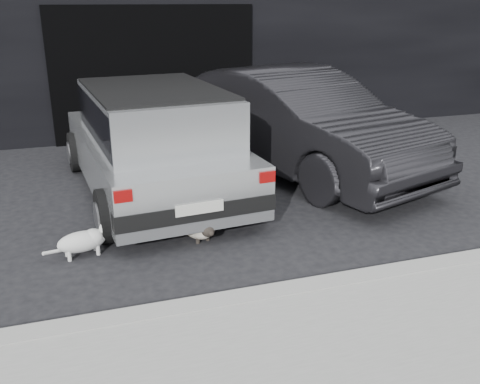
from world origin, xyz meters
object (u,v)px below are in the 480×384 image
object	(u,v)px
cat_white	(85,240)
silver_hatchback	(153,136)
cat_siamese	(197,229)
second_car	(295,122)

from	to	relation	value
cat_white	silver_hatchback	bearing A→B (deg)	137.57
silver_hatchback	cat_siamese	xyz separation A→B (m)	(0.20, -1.73, -0.73)
cat_siamese	cat_white	world-z (taller)	cat_white
second_car	cat_siamese	distance (m)	3.12
second_car	cat_white	distance (m)	4.13
second_car	cat_siamese	world-z (taller)	second_car
silver_hatchback	second_car	size ratio (longest dim) A/B	0.88
silver_hatchback	second_car	bearing A→B (deg)	4.98
silver_hatchback	cat_siamese	world-z (taller)	silver_hatchback
silver_hatchback	cat_white	distance (m)	2.18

